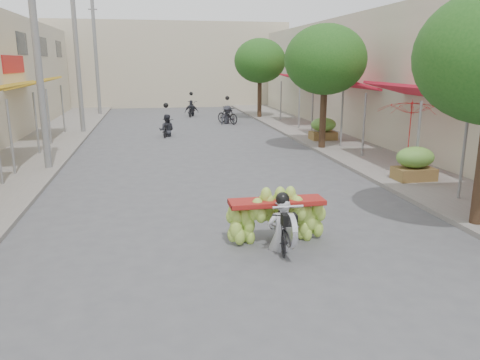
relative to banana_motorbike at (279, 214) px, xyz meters
name	(u,v)px	position (x,y,z in m)	size (l,w,h in m)	color
sidewalk_left	(22,154)	(-7.69, 11.19, -0.62)	(4.00, 60.00, 0.12)	gray
sidewalk_right	(347,144)	(6.31, 11.19, -0.62)	(4.00, 60.00, 0.12)	gray
shophouse_row_right	(466,78)	(11.30, 10.19, 2.32)	(9.77, 40.00, 6.00)	#BFB79E
far_building	(170,65)	(-0.69, 34.19, 2.82)	(20.00, 6.00, 7.00)	#C2B599
utility_pole_mid	(37,52)	(-6.09, 8.19, 3.34)	(0.60, 0.24, 8.00)	slate
utility_pole_far	(77,56)	(-6.09, 17.19, 3.34)	(0.60, 0.24, 8.00)	slate
utility_pole_back	(96,57)	(-6.09, 26.19, 3.34)	(0.60, 0.24, 8.00)	slate
street_tree_mid	(325,60)	(4.71, 10.19, 3.10)	(3.40, 3.40, 5.25)	#3A2719
street_tree_far	(260,61)	(4.71, 22.19, 3.10)	(3.40, 3.40, 5.25)	#3A2719
produce_crate_mid	(415,161)	(5.51, 4.19, 0.03)	(1.20, 0.88, 1.16)	brown
produce_crate_far	(323,127)	(5.51, 12.19, 0.03)	(1.20, 0.88, 1.16)	brown
banana_motorbike	(279,214)	(0.00, 0.00, 0.00)	(2.20, 1.75, 2.00)	black
market_umbrella	(413,99)	(5.53, 4.66, 1.89)	(2.79, 2.79, 1.95)	red
pedestrian	(318,123)	(5.26, 12.22, 0.21)	(0.89, 0.74, 1.56)	white
bg_motorbike_a	(166,121)	(-1.73, 15.38, 0.08)	(0.88, 1.58, 1.95)	black
bg_motorbike_b	(227,110)	(2.13, 19.78, 0.15)	(1.42, 1.77, 1.95)	black
bg_motorbike_c	(191,105)	(0.31, 24.37, 0.09)	(1.08, 1.91, 1.95)	black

